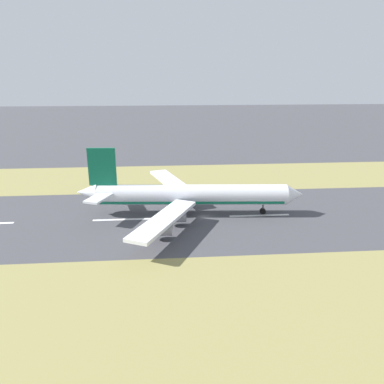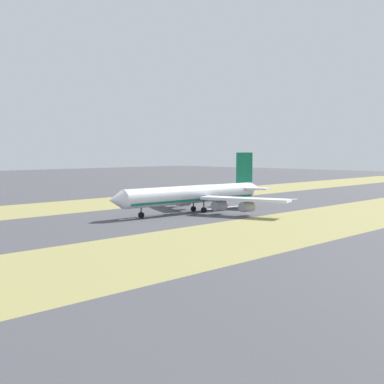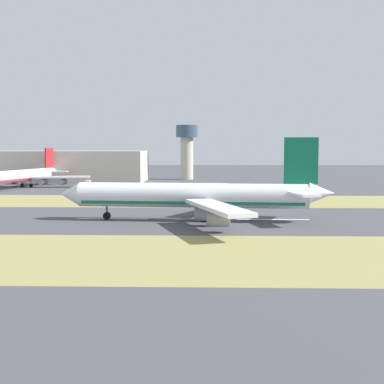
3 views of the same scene
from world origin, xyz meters
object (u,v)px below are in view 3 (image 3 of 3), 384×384
airplane_main_jet (200,196)px  service_truck (87,184)px  control_tower (187,146)px  terminal_building (32,166)px  airplane_parked_apron (25,176)px

airplane_main_jet → service_truck: airplane_main_jet is taller
service_truck → control_tower: bearing=-34.7°
terminal_building → control_tower: (17.73, -80.59, 10.50)m
airplane_main_jet → airplane_parked_apron: airplane_main_jet is taller
airplane_parked_apron → service_truck: size_ratio=9.30×
airplane_main_jet → terminal_building: 173.98m
control_tower → airplane_parked_apron: 93.57m
airplane_main_jet → control_tower: (166.52, 9.56, 12.42)m
control_tower → terminal_building: bearing=102.4°
terminal_building → airplane_parked_apron: size_ratio=2.06×
service_truck → airplane_main_jet: bearing=-154.1°
control_tower → service_truck: 75.51m
terminal_building → airplane_parked_apron: (-43.39, -10.99, -2.72)m
terminal_building → service_truck: terminal_building is taller
airplane_parked_apron → control_tower: bearing=-48.7°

